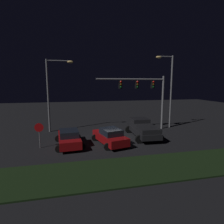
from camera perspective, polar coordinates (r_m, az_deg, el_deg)
ground_plane at (r=19.78m, az=0.12°, el=-7.83°), size 80.00×80.00×0.00m
grass_median at (r=13.02m, az=7.78°, el=-16.78°), size 25.74×4.02×0.10m
pickup_truck at (r=20.20m, az=9.23°, el=-4.67°), size 3.04×5.49×1.80m
car_sedan at (r=17.62m, az=-0.59°, el=-7.41°), size 3.12×4.70×1.51m
car_sedan_far at (r=17.57m, az=-12.91°, el=-7.69°), size 2.69×4.52×1.51m
traffic_signal_gantry at (r=22.78m, az=9.79°, el=6.74°), size 8.32×0.56×6.50m
street_lamp_left at (r=22.66m, az=-17.37°, el=7.37°), size 3.05×0.44×8.30m
street_lamp_right at (r=24.66m, az=16.76°, el=8.17°), size 2.30×0.44×8.99m
stop_sign at (r=17.55m, az=-21.24°, el=-5.31°), size 0.76×0.08×2.23m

